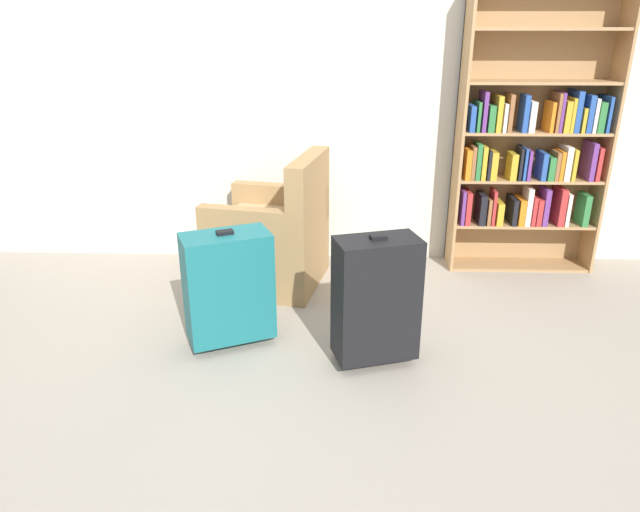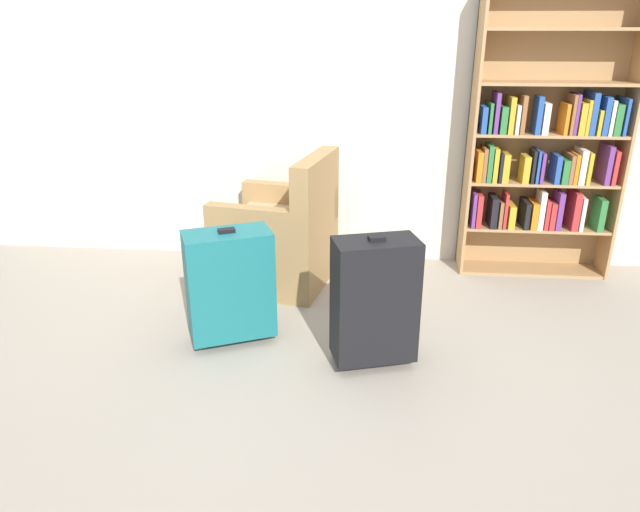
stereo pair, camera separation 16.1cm
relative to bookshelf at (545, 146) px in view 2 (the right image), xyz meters
The scene contains 7 objects.
ground_plane 2.34m from the bookshelf, 132.50° to the right, with size 9.58×9.58×0.00m, color #9E9384.
back_wall 1.52m from the bookshelf, behind, with size 5.47×0.10×2.60m, color beige.
bookshelf is the anchor object (origin of this frame).
armchair 1.90m from the bookshelf, 168.23° to the right, with size 0.83×0.83×0.90m.
mug 1.57m from the bookshelf, 160.33° to the right, with size 0.12×0.08×0.10m.
suitcase_black 1.86m from the bookshelf, 129.31° to the right, with size 0.47×0.34×0.72m.
suitcase_teal 2.34m from the bookshelf, 147.86° to the right, with size 0.52×0.41×0.67m.
Camera 2 is at (0.28, -2.45, 1.67)m, focal length 32.40 mm.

